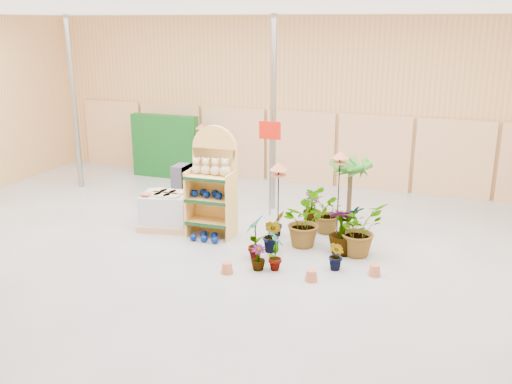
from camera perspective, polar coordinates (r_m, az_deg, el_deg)
room at (r=10.86m, az=-2.56°, el=5.46°), size 15.20×12.10×4.70m
display_shelf at (r=11.88m, az=-4.30°, el=0.65°), size 0.98×0.63×2.31m
teddy_bears at (r=11.66m, az=-4.42°, el=2.40°), size 0.85×0.23×0.36m
gazing_balls_shelf at (r=11.81m, az=-4.54°, el=-0.21°), size 0.85×0.29×0.16m
gazing_balls_floor at (r=11.78m, az=-5.02°, el=-4.52°), size 0.63×0.39×0.15m
pallet_stack at (r=12.54m, az=-9.00°, el=-1.83°), size 1.24×1.10×0.80m
charcoal_planters at (r=13.92m, az=-6.58°, el=0.62°), size 0.80×0.50×1.00m
trellis_stock at (r=16.54m, az=-9.06°, el=4.53°), size 2.00×0.30×1.80m
offer_sign at (r=12.85m, az=1.41°, el=4.31°), size 0.50×0.08×2.20m
bird_table_front at (r=10.77m, az=2.27°, el=2.28°), size 0.34×0.34×1.78m
bird_table_right at (r=11.57m, az=8.40°, el=3.42°), size 0.34×0.34×1.84m
bird_table_back at (r=15.46m, az=-5.46°, el=6.37°), size 0.34×0.34×1.70m
palm at (r=12.32m, az=9.46°, el=2.53°), size 0.70×0.70×1.61m
potted_plant_0 at (r=10.74m, az=-0.08°, el=-4.49°), size 0.37×0.50×0.89m
potted_plant_1 at (r=11.08m, az=1.61°, el=-4.38°), size 0.46×0.41×0.69m
potted_plant_2 at (r=11.39m, az=4.61°, el=-2.89°), size 1.13×1.19×1.04m
potted_plant_3 at (r=11.07m, az=8.60°, el=-3.90°), size 0.58×0.58×0.94m
potted_plant_4 at (r=11.78m, az=9.78°, el=-3.04°), size 0.50×0.50×0.80m
potted_plant_5 at (r=11.96m, az=2.19°, el=-3.12°), size 0.38×0.39×0.55m
potted_plant_6 at (r=12.13m, az=6.95°, el=-2.05°), size 1.08×1.06×0.91m
potted_plant_7 at (r=10.36m, az=0.20°, el=-6.59°), size 0.33×0.33×0.47m
potted_plant_8 at (r=10.28m, az=1.95°, el=-5.84°), size 0.40×0.48×0.78m
potted_plant_9 at (r=10.40m, az=8.06°, el=-6.34°), size 0.40×0.40×0.57m
potted_plant_10 at (r=11.09m, az=10.23°, el=-3.63°), size 1.20×1.24×1.05m
potted_plant_11 at (r=12.69m, az=5.59°, el=-1.61°), size 0.47×0.47×0.72m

